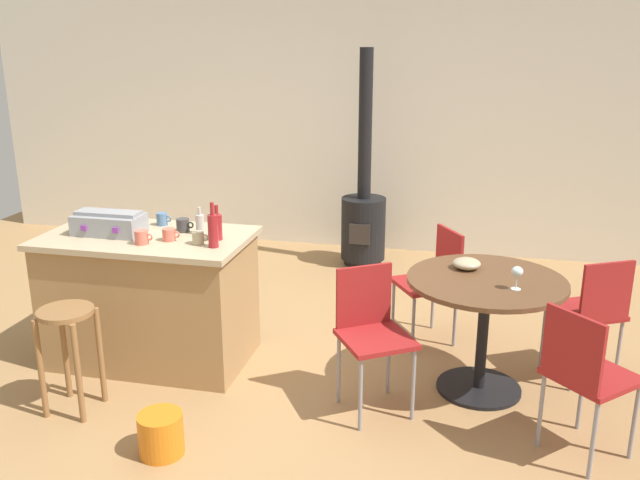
% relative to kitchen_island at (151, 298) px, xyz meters
% --- Properties ---
extents(ground_plane, '(8.80, 8.80, 0.00)m').
position_rel_kitchen_island_xyz_m(ground_plane, '(0.80, 0.01, -0.46)').
color(ground_plane, '#A37A4C').
extents(back_wall, '(8.00, 0.10, 2.70)m').
position_rel_kitchen_island_xyz_m(back_wall, '(0.80, 2.99, 0.89)').
color(back_wall, silver).
rests_on(back_wall, ground_plane).
extents(kitchen_island, '(1.40, 0.81, 0.91)m').
position_rel_kitchen_island_xyz_m(kitchen_island, '(0.00, 0.00, 0.00)').
color(kitchen_island, '#A37A4C').
rests_on(kitchen_island, ground_plane).
extents(wooden_stool, '(0.33, 0.33, 0.66)m').
position_rel_kitchen_island_xyz_m(wooden_stool, '(-0.16, -0.75, 0.02)').
color(wooden_stool, olive).
rests_on(wooden_stool, ground_plane).
extents(dining_table, '(0.99, 0.99, 0.77)m').
position_rel_kitchen_island_xyz_m(dining_table, '(2.27, 0.05, 0.13)').
color(dining_table, black).
rests_on(dining_table, ground_plane).
extents(folding_chair_near, '(0.54, 0.54, 0.87)m').
position_rel_kitchen_island_xyz_m(folding_chair_near, '(2.95, 0.34, 0.06)').
color(folding_chair_near, maroon).
rests_on(folding_chair_near, ground_plane).
extents(folding_chair_far, '(0.55, 0.55, 0.85)m').
position_rel_kitchen_island_xyz_m(folding_chair_far, '(1.91, 0.76, 0.04)').
color(folding_chair_far, maroon).
rests_on(folding_chair_far, ground_plane).
extents(folding_chair_left, '(0.55, 0.55, 0.88)m').
position_rel_kitchen_island_xyz_m(folding_chair_left, '(1.60, -0.30, 0.07)').
color(folding_chair_left, maroon).
rests_on(folding_chair_left, ground_plane).
extents(folding_chair_right, '(0.57, 0.57, 0.87)m').
position_rel_kitchen_island_xyz_m(folding_chair_right, '(2.78, -0.57, 0.06)').
color(folding_chair_right, maroon).
rests_on(folding_chair_right, ground_plane).
extents(wood_stove, '(0.44, 0.45, 2.11)m').
position_rel_kitchen_island_xyz_m(wood_stove, '(1.11, 2.39, 0.05)').
color(wood_stove, black).
rests_on(wood_stove, ground_plane).
extents(toolbox, '(0.47, 0.25, 0.16)m').
position_rel_kitchen_island_xyz_m(toolbox, '(-0.25, -0.03, 0.53)').
color(toolbox, gray).
rests_on(toolbox, kitchen_island).
extents(bottle_0, '(0.07, 0.07, 0.24)m').
position_rel_kitchen_island_xyz_m(bottle_0, '(0.51, 0.01, 0.55)').
color(bottle_0, maroon).
rests_on(bottle_0, kitchen_island).
extents(bottle_1, '(0.06, 0.06, 0.30)m').
position_rel_kitchen_island_xyz_m(bottle_1, '(0.55, -0.15, 0.57)').
color(bottle_1, maroon).
rests_on(bottle_1, kitchen_island).
extents(bottle_2, '(0.06, 0.06, 0.19)m').
position_rel_kitchen_island_xyz_m(bottle_2, '(0.35, 0.11, 0.53)').
color(bottle_2, '#B7B2AD').
rests_on(bottle_2, kitchen_island).
extents(cup_0, '(0.12, 0.09, 0.08)m').
position_rel_kitchen_island_xyz_m(cup_0, '(0.21, -0.08, 0.50)').
color(cup_0, '#DB6651').
rests_on(cup_0, kitchen_island).
extents(cup_1, '(0.11, 0.08, 0.09)m').
position_rel_kitchen_island_xyz_m(cup_1, '(-0.00, 0.26, 0.50)').
color(cup_1, '#4C7099').
rests_on(cup_1, kitchen_island).
extents(cup_2, '(0.13, 0.09, 0.09)m').
position_rel_kitchen_island_xyz_m(cup_2, '(0.21, 0.14, 0.50)').
color(cup_2, '#383838').
rests_on(cup_2, kitchen_island).
extents(cup_3, '(0.12, 0.09, 0.09)m').
position_rel_kitchen_island_xyz_m(cup_3, '(0.07, -0.19, 0.50)').
color(cup_3, '#DB6651').
rests_on(cup_3, kitchen_island).
extents(cup_4, '(0.11, 0.08, 0.08)m').
position_rel_kitchen_island_xyz_m(cup_4, '(0.43, -0.11, 0.50)').
color(cup_4, tan).
rests_on(cup_4, kitchen_island).
extents(wine_glass, '(0.07, 0.07, 0.14)m').
position_rel_kitchen_island_xyz_m(wine_glass, '(2.43, -0.10, 0.42)').
color(wine_glass, silver).
rests_on(wine_glass, dining_table).
extents(serving_bowl, '(0.18, 0.18, 0.07)m').
position_rel_kitchen_island_xyz_m(serving_bowl, '(2.14, 0.21, 0.35)').
color(serving_bowl, tan).
rests_on(serving_bowl, dining_table).
extents(plastic_bucket, '(0.25, 0.25, 0.24)m').
position_rel_kitchen_island_xyz_m(plastic_bucket, '(0.56, -1.06, -0.34)').
color(plastic_bucket, orange).
rests_on(plastic_bucket, ground_plane).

